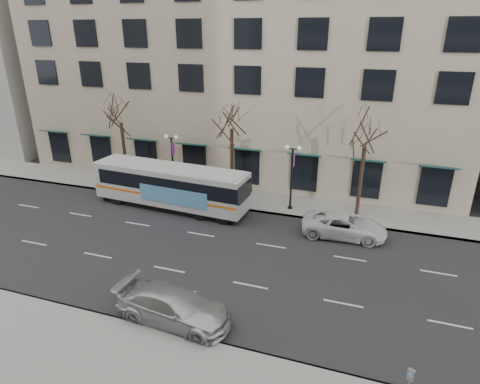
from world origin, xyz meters
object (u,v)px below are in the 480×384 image
at_px(tree_far_right, 366,133).
at_px(city_bus, 171,185).
at_px(white_pickup, 344,226).
at_px(pay_station, 411,377).
at_px(lamp_post_left, 173,162).
at_px(tree_far_mid, 232,117).
at_px(lamp_post_right, 292,175).
at_px(silver_car, 174,306).
at_px(tree_far_left, 120,111).

bearing_deg(tree_far_right, city_bus, -167.83).
xyz_separation_m(tree_far_right, white_pickup, (-0.66, -3.61, -5.64)).
bearing_deg(white_pickup, pay_station, -166.84).
xyz_separation_m(lamp_post_left, city_bus, (1.04, -2.41, -1.09)).
bearing_deg(pay_station, tree_far_mid, 153.00).
bearing_deg(tree_far_right, lamp_post_right, -173.15).
bearing_deg(silver_car, tree_far_left, 44.15).
xyz_separation_m(tree_far_mid, pay_station, (12.82, -16.10, -5.90)).
height_order(tree_far_left, city_bus, tree_far_left).
relative_size(tree_far_right, city_bus, 0.63).
height_order(tree_far_mid, lamp_post_right, tree_far_mid).
bearing_deg(lamp_post_left, lamp_post_right, 0.00).
bearing_deg(white_pickup, lamp_post_right, 52.82).
height_order(lamp_post_left, lamp_post_right, same).
distance_m(tree_far_left, city_bus, 8.31).
relative_size(tree_far_mid, city_bus, 0.67).
bearing_deg(lamp_post_right, lamp_post_left, 180.00).
bearing_deg(tree_far_left, tree_far_right, 0.00).
relative_size(silver_car, white_pickup, 1.02).
bearing_deg(silver_car, city_bus, 32.40).
height_order(city_bus, silver_car, city_bus).
distance_m(city_bus, white_pickup, 13.35).
bearing_deg(lamp_post_left, white_pickup, -11.86).
height_order(tree_far_mid, tree_far_right, tree_far_mid).
distance_m(tree_far_right, pay_station, 17.22).
height_order(tree_far_right, lamp_post_right, tree_far_right).
xyz_separation_m(tree_far_right, pay_station, (2.82, -16.10, -5.42)).
relative_size(tree_far_mid, lamp_post_left, 1.64).
relative_size(tree_far_left, tree_far_mid, 0.98).
bearing_deg(city_bus, pay_station, -33.95).
distance_m(tree_far_mid, lamp_post_left, 6.40).
bearing_deg(tree_far_mid, silver_car, -81.14).
relative_size(lamp_post_left, white_pickup, 0.93).
bearing_deg(lamp_post_left, tree_far_right, 2.29).
relative_size(tree_far_left, lamp_post_left, 1.60).
distance_m(tree_far_mid, silver_car, 16.35).
bearing_deg(pay_station, tree_far_left, 169.27).
relative_size(lamp_post_right, city_bus, 0.41).
bearing_deg(tree_far_left, tree_far_mid, 0.00).
xyz_separation_m(city_bus, white_pickup, (13.30, -0.60, -1.08)).
distance_m(lamp_post_right, silver_car, 14.80).
height_order(tree_far_mid, pay_station, tree_far_mid).
bearing_deg(tree_far_mid, tree_far_right, -0.00).
height_order(white_pickup, pay_station, white_pickup).
bearing_deg(tree_far_mid, lamp_post_left, -173.15).
distance_m(tree_far_mid, tree_far_right, 10.01).
xyz_separation_m(tree_far_left, tree_far_mid, (10.00, 0.00, 0.21)).
height_order(tree_far_mid, city_bus, tree_far_mid).
height_order(tree_far_left, tree_far_right, tree_far_left).
bearing_deg(tree_far_mid, white_pickup, -21.13).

